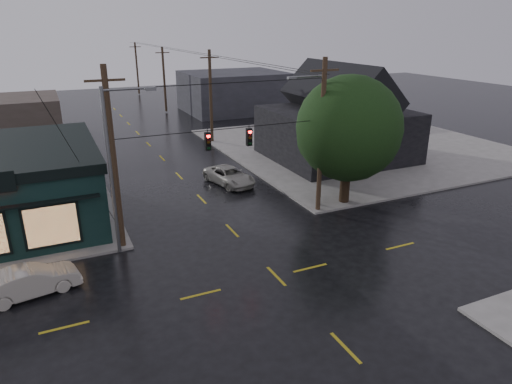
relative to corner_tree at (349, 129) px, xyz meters
name	(u,v)px	position (x,y,z in m)	size (l,w,h in m)	color
ground_plane	(276,276)	(-8.98, -7.00, -5.39)	(160.00, 160.00, 0.00)	black
sidewalk_ne	(359,145)	(11.02, 13.00, -5.31)	(28.00, 28.00, 0.15)	slate
ne_building	(338,112)	(6.02, 10.00, -0.92)	(12.60, 11.60, 8.75)	black
corner_tree	(349,129)	(0.00, 0.00, 0.00)	(7.20, 7.20, 8.85)	black
utility_pole_nw	(123,247)	(-15.48, -0.50, -5.39)	(2.00, 0.32, 10.15)	#342117
utility_pole_ne	(318,211)	(-2.48, -0.50, -5.39)	(2.00, 0.32, 10.15)	#342117
utility_pole_far_a	(212,142)	(-2.48, 21.00, -5.39)	(2.00, 0.32, 9.65)	#342117
utility_pole_far_b	(166,112)	(-2.48, 41.00, -5.39)	(2.00, 0.32, 9.15)	#342117
utility_pole_far_c	(139,94)	(-2.48, 61.00, -5.39)	(2.00, 0.32, 9.15)	#342117
span_signal_assembly	(229,139)	(-8.89, -0.50, 0.31)	(13.00, 0.48, 1.23)	black
streetlight_nw	(120,254)	(-15.78, -1.20, -5.39)	(5.40, 0.30, 9.15)	slate
streetlight_ne	(318,206)	(-1.98, 0.20, -5.39)	(5.40, 0.30, 9.15)	slate
bg_building_west	(2,118)	(-22.98, 33.00, -3.19)	(12.00, 10.00, 4.40)	#372E28
bg_building_east	(234,92)	(7.02, 38.00, -2.59)	(14.00, 12.00, 5.60)	#28292D
sedan_cream	(31,281)	(-20.18, -3.69, -4.68)	(1.51, 4.32, 1.42)	#B3AD9E
suv_silver	(229,176)	(-5.89, 7.28, -4.70)	(2.28, 4.95, 1.38)	#9F9C92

